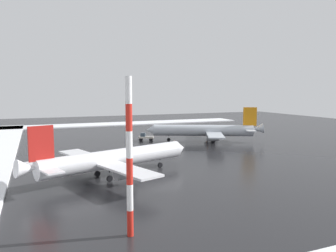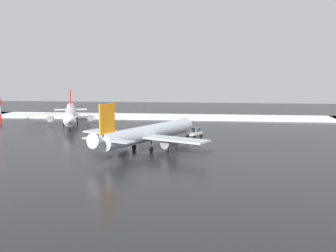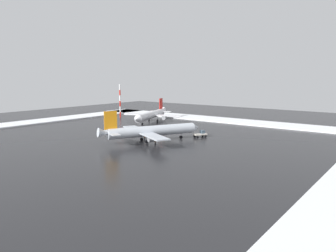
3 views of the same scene
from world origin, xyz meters
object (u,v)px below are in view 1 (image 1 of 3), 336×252
at_px(ground_crew_by_nose_gear, 207,136).
at_px(pushback_tug, 145,137).
at_px(ground_crew_beside_wing, 174,143).
at_px(antenna_mast, 129,158).
at_px(airplane_parked_starboard, 206,130).
at_px(airplane_far_rear, 113,159).
at_px(ground_crew_mid_apron, 208,141).

bearing_deg(ground_crew_by_nose_gear, pushback_tug, 88.34).
distance_m(ground_crew_beside_wing, antenna_mast, 57.97).
relative_size(airplane_parked_starboard, airplane_far_rear, 0.99).
xyz_separation_m(airplane_far_rear, ground_crew_by_nose_gear, (-34.64, 38.71, -2.45)).
xyz_separation_m(ground_crew_beside_wing, antenna_mast, (50.66, -27.13, 7.66)).
height_order(pushback_tug, ground_crew_beside_wing, pushback_tug).
height_order(airplane_far_rear, antenna_mast, antenna_mast).
bearing_deg(airplane_parked_starboard, airplane_far_rear, 66.02).
bearing_deg(airplane_parked_starboard, ground_crew_mid_apron, 95.73).
bearing_deg(airplane_far_rear, ground_crew_by_nose_gear, 23.11).
bearing_deg(pushback_tug, ground_crew_mid_apron, 168.88).
height_order(airplane_parked_starboard, airplane_far_rear, airplane_parked_starboard).
height_order(airplane_far_rear, ground_crew_mid_apron, airplane_far_rear).
bearing_deg(ground_crew_beside_wing, airplane_far_rear, -156.88).
xyz_separation_m(ground_crew_beside_wing, ground_crew_by_nose_gear, (-8.71, 15.36, 0.00)).
distance_m(pushback_tug, ground_crew_by_nose_gear, 20.14).
bearing_deg(pushback_tug, antenna_mast, 98.71).
bearing_deg(airplane_far_rear, ground_crew_mid_apron, 18.82).
bearing_deg(ground_crew_mid_apron, antenna_mast, -48.19).
xyz_separation_m(airplane_parked_starboard, ground_crew_mid_apron, (3.64, -1.34, -2.57)).
distance_m(airplane_parked_starboard, ground_crew_mid_apron, 4.65).
xyz_separation_m(airplane_far_rear, ground_crew_mid_apron, (-26.43, 34.40, -2.45)).
height_order(airplane_far_rear, pushback_tug, airplane_far_rear).
distance_m(airplane_parked_starboard, ground_crew_beside_wing, 13.32).
bearing_deg(airplane_parked_starboard, ground_crew_beside_wing, 44.38).
distance_m(airplane_far_rear, pushback_tug, 43.54).
xyz_separation_m(pushback_tug, ground_crew_mid_apron, (12.66, 15.33, -0.31)).
distance_m(airplane_far_rear, ground_crew_mid_apron, 43.45).
relative_size(airplane_far_rear, antenna_mast, 1.96).
bearing_deg(antenna_mast, pushback_tug, 160.29).
bearing_deg(ground_crew_beside_wing, ground_crew_by_nose_gear, 4.66).
relative_size(airplane_parked_starboard, ground_crew_mid_apron, 19.69).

